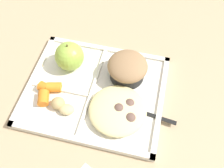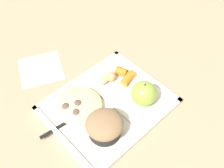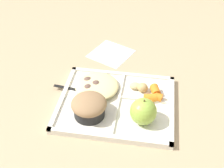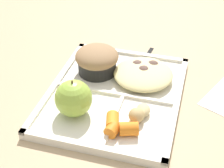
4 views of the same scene
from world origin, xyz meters
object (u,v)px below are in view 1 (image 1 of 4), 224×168
at_px(lunch_tray, 95,91).
at_px(plastic_fork, 138,111).
at_px(bran_muffin, 127,68).
at_px(green_apple, 69,56).

xyz_separation_m(lunch_tray, plastic_fork, (0.11, -0.03, 0.01)).
bearing_deg(plastic_fork, bran_muffin, 116.67).
bearing_deg(bran_muffin, plastic_fork, -63.33).
bearing_deg(lunch_tray, bran_muffin, 41.57).
xyz_separation_m(lunch_tray, bran_muffin, (0.06, 0.06, 0.04)).
xyz_separation_m(green_apple, bran_muffin, (0.14, 0.00, -0.00)).
distance_m(bran_muffin, plastic_fork, 0.10).
relative_size(green_apple, plastic_fork, 0.50).
distance_m(green_apple, plastic_fork, 0.21).
xyz_separation_m(lunch_tray, green_apple, (-0.08, 0.06, 0.04)).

